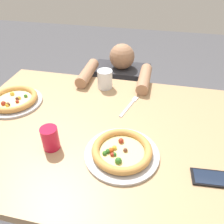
% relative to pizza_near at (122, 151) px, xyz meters
% --- Properties ---
extents(ground_plane, '(8.00, 8.00, 0.00)m').
position_rel_pizza_near_xyz_m(ground_plane, '(-0.15, 0.14, -0.77)').
color(ground_plane, '#4C4C51').
extents(dining_table, '(1.31, 0.95, 0.75)m').
position_rel_pizza_near_xyz_m(dining_table, '(-0.15, 0.14, -0.12)').
color(dining_table, tan).
rests_on(dining_table, ground).
extents(pizza_near, '(0.30, 0.30, 0.04)m').
position_rel_pizza_near_xyz_m(pizza_near, '(0.00, 0.00, 0.00)').
color(pizza_near, '#B7B7BC').
rests_on(pizza_near, dining_table).
extents(pizza_far, '(0.29, 0.29, 0.04)m').
position_rel_pizza_near_xyz_m(pizza_far, '(-0.63, 0.24, 0.00)').
color(pizza_far, '#B7B7BC').
rests_on(pizza_far, dining_table).
extents(drink_cup_colored, '(0.07, 0.07, 0.10)m').
position_rel_pizza_near_xyz_m(drink_cup_colored, '(-0.29, -0.02, 0.03)').
color(drink_cup_colored, red).
rests_on(drink_cup_colored, dining_table).
extents(water_cup_clear, '(0.09, 0.09, 0.11)m').
position_rel_pizza_near_xyz_m(water_cup_clear, '(-0.19, 0.51, 0.04)').
color(water_cup_clear, silver).
rests_on(water_cup_clear, dining_table).
extents(fork, '(0.07, 0.20, 0.00)m').
position_rel_pizza_near_xyz_m(fork, '(-0.02, 0.35, -0.02)').
color(fork, silver).
rests_on(fork, dining_table).
extents(cell_phone, '(0.16, 0.08, 0.01)m').
position_rel_pizza_near_xyz_m(cell_phone, '(0.34, -0.04, -0.02)').
color(cell_phone, black).
rests_on(cell_phone, dining_table).
extents(diner_seated, '(0.43, 0.53, 0.90)m').
position_rel_pizza_near_xyz_m(diner_seated, '(-0.15, 0.82, -0.37)').
color(diner_seated, '#333847').
rests_on(diner_seated, ground).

